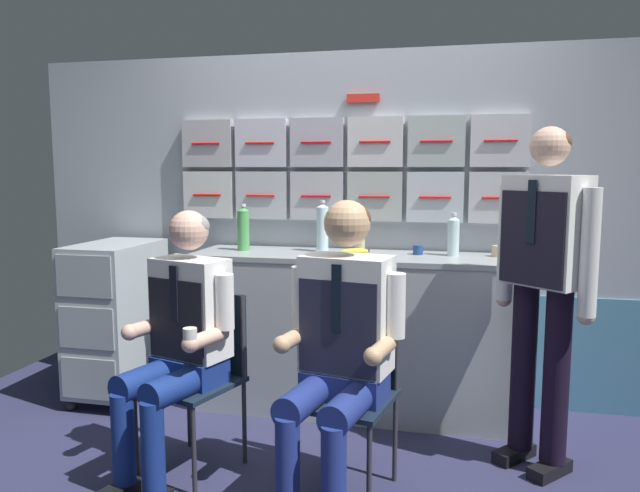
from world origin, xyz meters
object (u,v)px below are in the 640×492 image
(espresso_cup_small, at_px, (498,251))
(folding_chair_left, at_px, (203,360))
(snack_banana, at_px, (355,252))
(service_trolley, at_px, (117,316))
(crew_member_right, at_px, (340,338))
(water_bottle_short, at_px, (243,228))
(crew_member_left, at_px, (179,334))
(folding_chair_right, at_px, (352,374))
(crew_member_standing, at_px, (544,272))

(espresso_cup_small, bearing_deg, folding_chair_left, -147.17)
(snack_banana, bearing_deg, service_trolley, -176.24)
(crew_member_right, xyz_separation_m, water_bottle_short, (-0.80, 1.02, 0.35))
(crew_member_left, xyz_separation_m, snack_banana, (0.66, 0.94, 0.28))
(espresso_cup_small, bearing_deg, snack_banana, -171.16)
(crew_member_left, height_order, folding_chair_right, crew_member_left)
(service_trolley, height_order, folding_chair_left, service_trolley)
(folding_chair_right, xyz_separation_m, snack_banana, (-0.13, 0.82, 0.45))
(folding_chair_left, distance_m, crew_member_left, 0.23)
(service_trolley, distance_m, crew_member_left, 1.20)
(crew_member_left, bearing_deg, espresso_cup_small, 36.10)
(espresso_cup_small, bearing_deg, folding_chair_right, -125.39)
(espresso_cup_small, bearing_deg, crew_member_left, -143.90)
(service_trolley, xyz_separation_m, folding_chair_right, (1.63, -0.72, -0.01))
(service_trolley, distance_m, folding_chair_left, 1.12)
(crew_member_left, height_order, water_bottle_short, crew_member_left)
(service_trolley, bearing_deg, snack_banana, 3.76)
(water_bottle_short, xyz_separation_m, espresso_cup_small, (1.50, 0.07, -0.10))
(folding_chair_right, height_order, crew_member_right, crew_member_right)
(folding_chair_left, height_order, crew_member_left, crew_member_left)
(folding_chair_right, relative_size, espresso_cup_small, 12.54)
(crew_member_right, height_order, crew_member_standing, crew_member_standing)
(espresso_cup_small, bearing_deg, service_trolley, -174.46)
(water_bottle_short, relative_size, snack_banana, 1.65)
(crew_member_left, relative_size, snack_banana, 7.25)
(folding_chair_left, relative_size, water_bottle_short, 2.95)
(crew_member_right, height_order, water_bottle_short, crew_member_right)
(service_trolley, bearing_deg, crew_member_standing, -8.55)
(espresso_cup_small, xyz_separation_m, snack_banana, (-0.80, -0.12, -0.01))
(crew_member_standing, xyz_separation_m, espresso_cup_small, (-0.18, 0.59, 0.01))
(folding_chair_right, relative_size, crew_member_right, 0.64)
(service_trolley, height_order, crew_member_right, crew_member_right)
(water_bottle_short, bearing_deg, crew_member_standing, -17.27)
(folding_chair_right, bearing_deg, water_bottle_short, 133.79)
(folding_chair_left, height_order, folding_chair_right, same)
(folding_chair_right, bearing_deg, service_trolley, 156.18)
(crew_member_right, distance_m, espresso_cup_small, 1.32)
(folding_chair_left, bearing_deg, service_trolley, 142.25)
(service_trolley, relative_size, snack_banana, 5.69)
(folding_chair_left, xyz_separation_m, crew_member_standing, (1.59, 0.32, 0.45))
(service_trolley, height_order, water_bottle_short, water_bottle_short)
(espresso_cup_small, distance_m, snack_banana, 0.81)
(folding_chair_right, xyz_separation_m, espresso_cup_small, (0.67, 0.94, 0.46))
(crew_member_right, height_order, espresso_cup_small, crew_member_right)
(service_trolley, xyz_separation_m, folding_chair_left, (0.89, -0.69, -0.01))
(service_trolley, height_order, espresso_cup_small, espresso_cup_small)
(crew_member_standing, distance_m, espresso_cup_small, 0.62)
(snack_banana, bearing_deg, espresso_cup_small, 8.84)
(folding_chair_right, relative_size, snack_banana, 4.87)
(folding_chair_right, relative_size, crew_member_standing, 0.51)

